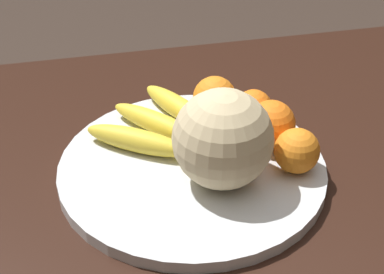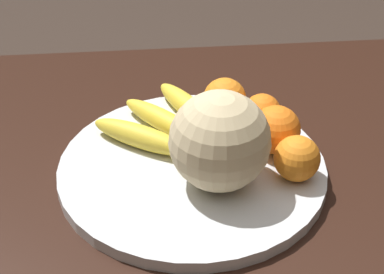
# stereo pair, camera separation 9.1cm
# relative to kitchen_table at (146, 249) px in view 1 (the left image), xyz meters

# --- Properties ---
(kitchen_table) EXTENTS (1.50, 0.88, 0.78)m
(kitchen_table) POSITION_rel_kitchen_table_xyz_m (0.00, 0.00, 0.00)
(kitchen_table) COLOR black
(kitchen_table) RESTS_ON ground_plane
(fruit_bowl) EXTENTS (0.39, 0.39, 0.02)m
(fruit_bowl) POSITION_rel_kitchen_table_xyz_m (-0.08, -0.03, 0.12)
(fruit_bowl) COLOR silver
(fruit_bowl) RESTS_ON kitchen_table
(melon) EXTENTS (0.14, 0.14, 0.14)m
(melon) POSITION_rel_kitchen_table_xyz_m (-0.11, 0.01, 0.19)
(melon) COLOR beige
(melon) RESTS_ON fruit_bowl
(banana_bunch) EXTENTS (0.22, 0.22, 0.04)m
(banana_bunch) POSITION_rel_kitchen_table_xyz_m (-0.05, -0.12, 0.14)
(banana_bunch) COLOR #473819
(banana_bunch) RESTS_ON fruit_bowl
(orange_front_left) EXTENTS (0.07, 0.07, 0.07)m
(orange_front_left) POSITION_rel_kitchen_table_xyz_m (-0.14, -0.15, 0.16)
(orange_front_left) COLOR orange
(orange_front_left) RESTS_ON fruit_bowl
(orange_front_right) EXTENTS (0.07, 0.07, 0.07)m
(orange_front_right) POSITION_rel_kitchen_table_xyz_m (-0.21, -0.06, 0.16)
(orange_front_right) COLOR orange
(orange_front_right) RESTS_ON fruit_bowl
(orange_mid_center) EXTENTS (0.06, 0.06, 0.06)m
(orange_mid_center) POSITION_rel_kitchen_table_xyz_m (-0.20, -0.12, 0.15)
(orange_mid_center) COLOR orange
(orange_mid_center) RESTS_ON fruit_bowl
(orange_back_left) EXTENTS (0.07, 0.07, 0.07)m
(orange_back_left) POSITION_rel_kitchen_table_xyz_m (-0.22, 0.01, 0.16)
(orange_back_left) COLOR orange
(orange_back_left) RESTS_ON fruit_bowl
(orange_back_right) EXTENTS (0.06, 0.06, 0.06)m
(orange_back_right) POSITION_rel_kitchen_table_xyz_m (-0.14, -0.09, 0.15)
(orange_back_right) COLOR orange
(orange_back_right) RESTS_ON fruit_bowl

